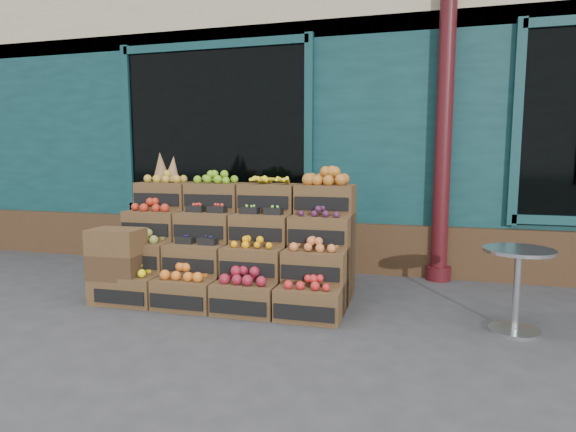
# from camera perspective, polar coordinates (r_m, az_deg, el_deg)

# --- Properties ---
(ground) EXTENTS (60.00, 60.00, 0.00)m
(ground) POSITION_cam_1_polar(r_m,az_deg,el_deg) (3.98, 0.02, -13.59)
(ground) COLOR #39393B
(ground) RESTS_ON ground
(shop_facade) EXTENTS (12.00, 6.24, 4.80)m
(shop_facade) POSITION_cam_1_polar(r_m,az_deg,el_deg) (8.80, 9.41, 13.52)
(shop_facade) COLOR #103739
(shop_facade) RESTS_ON ground
(crate_display) EXTENTS (2.33, 1.16, 1.45)m
(crate_display) POSITION_cam_1_polar(r_m,az_deg,el_deg) (4.86, -6.45, -4.28)
(crate_display) COLOR #513820
(crate_display) RESTS_ON ground
(spare_crates) EXTENTS (0.50, 0.36, 0.72)m
(spare_crates) POSITION_cam_1_polar(r_m,az_deg,el_deg) (4.90, -19.57, -5.61)
(spare_crates) COLOR #513820
(spare_crates) RESTS_ON ground
(bistro_table) EXTENTS (0.54, 0.54, 0.68)m
(bistro_table) POSITION_cam_1_polar(r_m,az_deg,el_deg) (4.26, 25.52, -6.91)
(bistro_table) COLOR silver
(bistro_table) RESTS_ON ground
(shopkeeper) EXTENTS (0.83, 0.70, 1.95)m
(shopkeeper) POSITION_cam_1_polar(r_m,az_deg,el_deg) (6.59, -3.69, 3.37)
(shopkeeper) COLOR #185627
(shopkeeper) RESTS_ON ground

